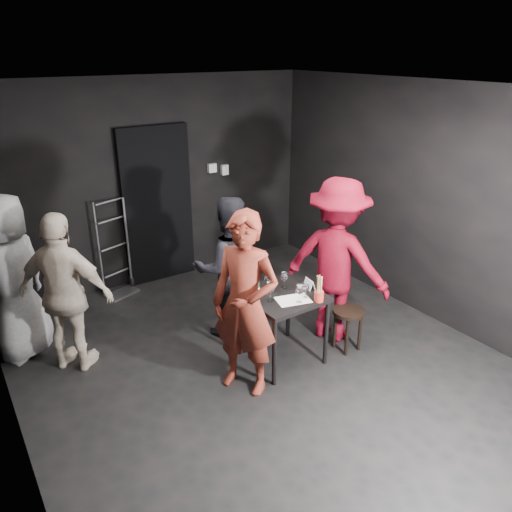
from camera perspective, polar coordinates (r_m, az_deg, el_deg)
floor at (r=5.30m, az=0.22°, el=-11.88°), size 4.50×5.00×0.02m
ceiling at (r=4.36m, az=0.27°, el=18.69°), size 4.50×5.00×0.02m
wall_back at (r=6.79m, az=-11.60°, el=8.20°), size 4.50×0.04×2.70m
wall_front at (r=3.13m, az=26.99°, el=-12.18°), size 4.50×0.04×2.70m
wall_right at (r=6.13m, az=18.18°, el=5.94°), size 0.04×5.00×2.70m
doorway at (r=6.81m, az=-11.21°, el=5.66°), size 0.95×0.10×2.10m
wallbox_upper at (r=7.07m, az=-5.05°, el=9.99°), size 0.12×0.06×0.12m
wallbox_lower at (r=7.17m, az=-3.61°, el=9.81°), size 0.10×0.06×0.14m
hand_truck at (r=6.79m, az=-15.49°, el=-2.28°), size 0.42×0.35×1.26m
tasting_table at (r=5.01m, az=3.04°, el=-5.36°), size 0.72×0.72×0.75m
stool at (r=5.38m, az=10.51°, el=-6.98°), size 0.34×0.34×0.47m
server_red at (r=4.43m, az=-1.26°, el=-3.94°), size 0.81×0.89×2.04m
woman_black at (r=5.40m, az=-3.23°, el=-0.84°), size 0.92×0.66×1.70m
man_maroon at (r=5.31m, az=9.35°, el=1.25°), size 1.21×1.55×2.18m
bystander_cream at (r=5.11m, az=-20.99°, el=-3.35°), size 1.10×1.09×1.78m
bystander_grey at (r=5.50m, az=-26.38°, el=-0.93°), size 1.13×1.03×2.04m
tasting_mat at (r=4.86m, az=4.27°, el=-5.02°), size 0.37×0.29×0.00m
wine_glass_a at (r=4.78m, az=1.67°, el=-3.97°), size 0.08×0.08×0.22m
wine_glass_b at (r=4.86m, az=-0.22°, el=-3.51°), size 0.09×0.09×0.21m
wine_glass_c at (r=5.01m, az=1.35°, el=-2.79°), size 0.08×0.08×0.20m
wine_glass_d at (r=4.77m, az=4.99°, el=-4.22°), size 0.09×0.09×0.21m
wine_glass_e at (r=4.87m, az=5.71°, el=-3.83°), size 0.09×0.09×0.18m
wine_glass_f at (r=5.03m, az=3.25°, el=-2.70°), size 0.09×0.09×0.20m
wine_bottle at (r=4.76m, az=-0.04°, el=-3.95°), size 0.08×0.08×0.31m
breadstick_cup at (r=4.80m, az=7.24°, el=-3.76°), size 0.09×0.09×0.29m
reserved_card at (r=5.07m, az=5.96°, el=-3.21°), size 0.10×0.14×0.10m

